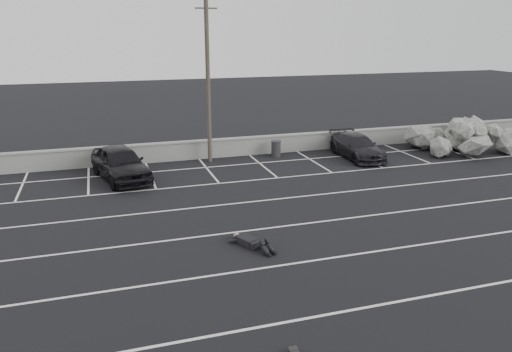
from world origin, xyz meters
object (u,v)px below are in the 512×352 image
object	(u,v)px
utility_pole	(208,82)
riprap_pile	(461,140)
car_right	(357,147)
person	(247,237)
trash_bin	(276,149)
car_left	(120,163)

from	to	relation	value
utility_pole	riprap_pile	bearing A→B (deg)	-7.68
car_right	person	size ratio (longest dim) A/B	1.69
car_right	trash_bin	distance (m)	4.65
utility_pole	person	xyz separation A→B (m)	(-1.25, -11.32, -4.17)
car_left	trash_bin	distance (m)	9.05
car_left	person	bearing A→B (deg)	-82.49
utility_pole	trash_bin	world-z (taller)	utility_pole
car_right	riprap_pile	distance (m)	6.96
riprap_pile	car_left	bearing A→B (deg)	179.99
car_right	trash_bin	size ratio (longest dim) A/B	4.92
riprap_pile	car_right	bearing A→B (deg)	177.82
car_right	utility_pole	world-z (taller)	utility_pole
trash_bin	person	world-z (taller)	trash_bin
riprap_pile	person	distance (m)	18.86
car_right	person	world-z (taller)	car_right
utility_pole	riprap_pile	world-z (taller)	utility_pole
car_left	utility_pole	world-z (taller)	utility_pole
trash_bin	riprap_pile	bearing A→B (deg)	-9.92
car_left	car_right	size ratio (longest dim) A/B	1.08
riprap_pile	trash_bin	bearing A→B (deg)	170.08
utility_pole	trash_bin	distance (m)	5.55
utility_pole	trash_bin	size ratio (longest dim) A/B	9.49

